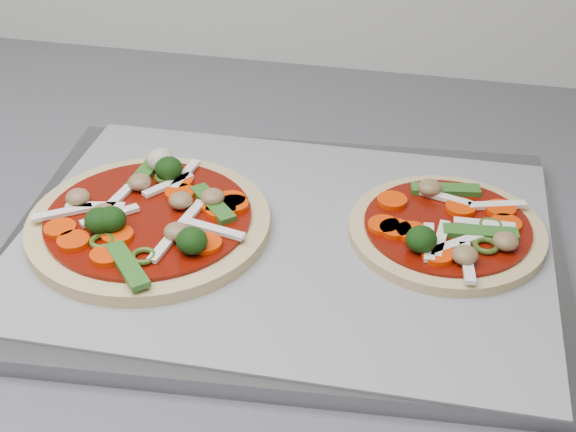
# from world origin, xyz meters

# --- Properties ---
(baking_tray) EXTENTS (0.47, 0.36, 0.01)m
(baking_tray) POSITION_xyz_m (-0.39, 1.23, 0.91)
(baking_tray) COLOR gray
(baking_tray) RESTS_ON countertop
(parchment) EXTENTS (0.43, 0.31, 0.00)m
(parchment) POSITION_xyz_m (-0.39, 1.23, 0.92)
(parchment) COLOR gray
(parchment) RESTS_ON baking_tray
(pizza_left) EXTENTS (0.22, 0.22, 0.03)m
(pizza_left) POSITION_xyz_m (-0.50, 1.22, 0.93)
(pizza_left) COLOR #D6B375
(pizza_left) RESTS_ON parchment
(pizza_right) EXTENTS (0.17, 0.17, 0.03)m
(pizza_right) POSITION_xyz_m (-0.27, 1.26, 0.92)
(pizza_right) COLOR #D6B375
(pizza_right) RESTS_ON parchment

